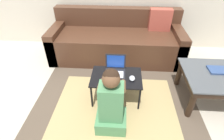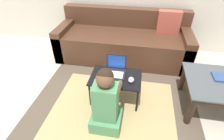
# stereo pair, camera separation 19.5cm
# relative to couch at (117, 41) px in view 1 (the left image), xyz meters

# --- Properties ---
(ground_plane) EXTENTS (16.00, 16.00, 0.00)m
(ground_plane) POSITION_rel_couch_xyz_m (-0.07, -1.23, -0.29)
(ground_plane) COLOR beige
(area_rug) EXTENTS (2.09, 1.74, 0.01)m
(area_rug) POSITION_rel_couch_xyz_m (0.04, -1.31, -0.29)
(area_rug) COLOR brown
(area_rug) RESTS_ON ground_plane
(couch) EXTENTS (2.21, 0.85, 0.83)m
(couch) POSITION_rel_couch_xyz_m (0.00, 0.00, 0.00)
(couch) COLOR #4C2D1E
(couch) RESTS_ON ground_plane
(coffee_table) EXTENTS (0.92, 0.69, 0.42)m
(coffee_table) POSITION_rel_couch_xyz_m (1.32, -1.04, 0.07)
(coffee_table) COLOR #4C5156
(coffee_table) RESTS_ON ground_plane
(laptop_desk) EXTENTS (0.63, 0.43, 0.36)m
(laptop_desk) POSITION_rel_couch_xyz_m (0.04, -1.09, 0.03)
(laptop_desk) COLOR black
(laptop_desk) RESTS_ON ground_plane
(laptop) EXTENTS (0.25, 0.22, 0.23)m
(laptop) POSITION_rel_couch_xyz_m (0.02, -1.02, 0.11)
(laptop) COLOR #232328
(laptop) RESTS_ON laptop_desk
(computer_mouse) EXTENTS (0.07, 0.10, 0.04)m
(computer_mouse) POSITION_rel_couch_xyz_m (0.23, -1.13, 0.09)
(computer_mouse) COLOR #B2B7C1
(computer_mouse) RESTS_ON laptop_desk
(person_seated) EXTENTS (0.33, 0.38, 0.78)m
(person_seated) POSITION_rel_couch_xyz_m (0.01, -1.54, 0.06)
(person_seated) COLOR #518E5B
(person_seated) RESTS_ON ground_plane
(book_on_table) EXTENTS (0.22, 0.17, 0.02)m
(book_on_table) POSITION_rel_couch_xyz_m (1.28, -0.97, 0.14)
(book_on_table) COLOR #334C7F
(book_on_table) RESTS_ON coffee_table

